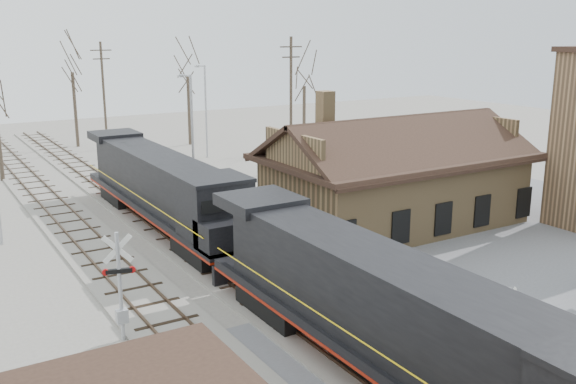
# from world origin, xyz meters

# --- Properties ---
(ground) EXTENTS (140.00, 140.00, 0.00)m
(ground) POSITION_xyz_m (0.00, 0.00, 0.00)
(ground) COLOR gray
(ground) RESTS_ON ground
(road) EXTENTS (60.00, 9.00, 0.03)m
(road) POSITION_xyz_m (0.00, 0.00, 0.01)
(road) COLOR #5C5C60
(road) RESTS_ON ground
(parking_lot) EXTENTS (22.00, 26.00, 0.03)m
(parking_lot) POSITION_xyz_m (18.00, 4.00, 0.02)
(parking_lot) COLOR #5C5C60
(parking_lot) RESTS_ON ground
(track_main) EXTENTS (3.40, 90.00, 0.24)m
(track_main) POSITION_xyz_m (0.00, 15.00, 0.07)
(track_main) COLOR gray
(track_main) RESTS_ON ground
(track_siding) EXTENTS (3.40, 90.00, 0.24)m
(track_siding) POSITION_xyz_m (-4.50, 15.00, 0.07)
(track_siding) COLOR gray
(track_siding) RESTS_ON ground
(depot) EXTENTS (15.20, 9.31, 7.90)m
(depot) POSITION_xyz_m (11.99, 12.00, 2.41)
(depot) COLOR olive
(depot) RESTS_ON ground
(locomotive_lead) EXTENTS (3.01, 20.16, 4.48)m
(locomotive_lead) POSITION_xyz_m (0.00, -2.55, 2.35)
(locomotive_lead) COLOR black
(locomotive_lead) RESTS_ON ground
(locomotive_trailing) EXTENTS (3.01, 20.16, 4.24)m
(locomotive_trailing) POSITION_xyz_m (0.00, 17.88, 2.35)
(locomotive_trailing) COLOR black
(locomotive_trailing) RESTS_ON ground
(crossbuck_near) EXTENTS (1.10, 0.36, 3.91)m
(crossbuck_near) POSITION_xyz_m (2.03, -4.58, 1.84)
(crossbuck_near) COLOR #A5A8AD
(crossbuck_near) RESTS_ON ground
(crossbuck_far) EXTENTS (1.17, 0.38, 4.17)m
(crossbuck_far) POSITION_xyz_m (-6.32, 5.73, 1.95)
(crossbuck_far) COLOR #A5A8AD
(crossbuck_far) RESTS_ON ground
(streetlight_b) EXTENTS (0.25, 2.04, 8.42)m
(streetlight_b) POSITION_xyz_m (3.97, 23.11, 4.74)
(streetlight_b) COLOR #A5A8AD
(streetlight_b) RESTS_ON ground
(streetlight_c) EXTENTS (0.25, 2.04, 8.24)m
(streetlight_c) POSITION_xyz_m (11.14, 36.92, 4.65)
(streetlight_c) COLOR #A5A8AD
(streetlight_c) RESTS_ON ground
(utility_pole_b) EXTENTS (2.00, 0.24, 10.21)m
(utility_pole_b) POSITION_xyz_m (4.67, 45.95, 5.33)
(utility_pole_b) COLOR #382D23
(utility_pole_b) RESTS_ON ground
(utility_pole_c) EXTENTS (2.00, 0.24, 10.74)m
(utility_pole_c) POSITION_xyz_m (14.88, 28.33, 5.60)
(utility_pole_c) COLOR #382D23
(utility_pole_c) RESTS_ON ground
(tree_c) EXTENTS (4.87, 4.87, 11.92)m
(tree_c) POSITION_xyz_m (2.51, 48.68, 8.49)
(tree_c) COLOR #382D23
(tree_c) RESTS_ON ground
(tree_d) EXTENTS (4.59, 4.59, 11.24)m
(tree_d) POSITION_xyz_m (12.55, 44.05, 8.00)
(tree_d) COLOR #382D23
(tree_d) RESTS_ON ground
(tree_e) EXTENTS (4.03, 4.03, 9.87)m
(tree_e) POSITION_xyz_m (21.24, 36.22, 7.03)
(tree_e) COLOR #382D23
(tree_e) RESTS_ON ground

